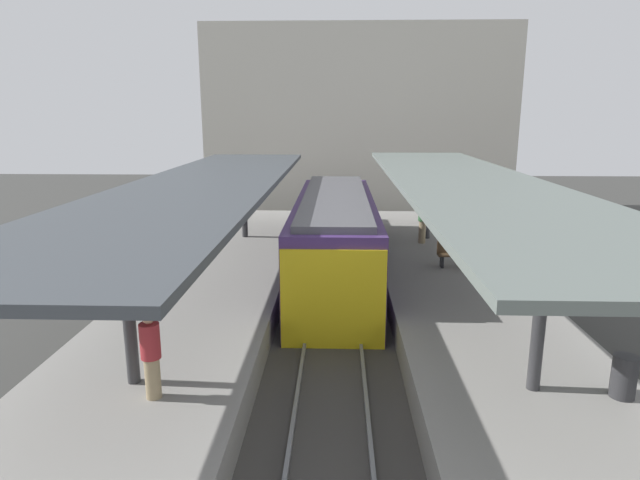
{
  "coord_description": "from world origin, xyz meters",
  "views": [
    {
      "loc": [
        0.11,
        -14.26,
        6.04
      ],
      "look_at": [
        -0.48,
        3.04,
        1.97
      ],
      "focal_mm": 30.23,
      "sensor_mm": 36.0,
      "label": 1
    }
  ],
  "objects_px": {
    "platform_bench": "(458,253)",
    "passenger_near_bench": "(423,220)",
    "litter_bin": "(624,377)",
    "platform_sign": "(523,246)",
    "passenger_mid_platform": "(151,354)",
    "commuter_train": "(335,238)"
  },
  "relations": [
    {
      "from": "commuter_train",
      "to": "platform_sign",
      "type": "distance_m",
      "value": 6.86
    },
    {
      "from": "platform_sign",
      "to": "passenger_mid_platform",
      "type": "relative_size",
      "value": 1.34
    },
    {
      "from": "platform_bench",
      "to": "litter_bin",
      "type": "relative_size",
      "value": 1.75
    },
    {
      "from": "platform_bench",
      "to": "litter_bin",
      "type": "distance_m",
      "value": 8.62
    },
    {
      "from": "commuter_train",
      "to": "passenger_near_bench",
      "type": "bearing_deg",
      "value": 35.56
    },
    {
      "from": "platform_sign",
      "to": "passenger_near_bench",
      "type": "xyz_separation_m",
      "value": [
        -1.55,
        7.08,
        -0.71
      ]
    },
    {
      "from": "commuter_train",
      "to": "passenger_mid_platform",
      "type": "relative_size",
      "value": 7.13
    },
    {
      "from": "litter_bin",
      "to": "passenger_near_bench",
      "type": "relative_size",
      "value": 0.46
    },
    {
      "from": "platform_bench",
      "to": "passenger_near_bench",
      "type": "bearing_deg",
      "value": 101.49
    },
    {
      "from": "platform_sign",
      "to": "passenger_mid_platform",
      "type": "bearing_deg",
      "value": -147.67
    },
    {
      "from": "passenger_near_bench",
      "to": "passenger_mid_platform",
      "type": "relative_size",
      "value": 1.06
    },
    {
      "from": "passenger_mid_platform",
      "to": "platform_bench",
      "type": "bearing_deg",
      "value": 50.19
    },
    {
      "from": "commuter_train",
      "to": "platform_bench",
      "type": "relative_size",
      "value": 8.4
    },
    {
      "from": "platform_bench",
      "to": "passenger_near_bench",
      "type": "xyz_separation_m",
      "value": [
        -0.7,
        3.43,
        0.45
      ]
    },
    {
      "from": "commuter_train",
      "to": "platform_sign",
      "type": "bearing_deg",
      "value": -42.55
    },
    {
      "from": "litter_bin",
      "to": "platform_sign",
      "type": "bearing_deg",
      "value": 93.54
    },
    {
      "from": "passenger_mid_platform",
      "to": "commuter_train",
      "type": "bearing_deg",
      "value": 71.83
    },
    {
      "from": "platform_bench",
      "to": "litter_bin",
      "type": "bearing_deg",
      "value": -82.3
    },
    {
      "from": "platform_sign",
      "to": "passenger_near_bench",
      "type": "height_order",
      "value": "platform_sign"
    },
    {
      "from": "commuter_train",
      "to": "passenger_near_bench",
      "type": "distance_m",
      "value": 4.26
    },
    {
      "from": "platform_sign",
      "to": "litter_bin",
      "type": "height_order",
      "value": "platform_sign"
    },
    {
      "from": "platform_sign",
      "to": "litter_bin",
      "type": "bearing_deg",
      "value": -86.46
    }
  ]
}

